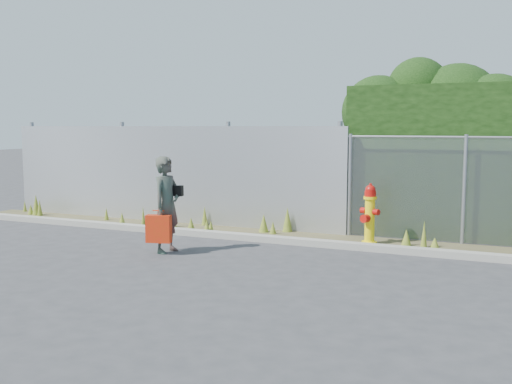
% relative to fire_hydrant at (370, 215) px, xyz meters
% --- Properties ---
extents(ground, '(80.00, 80.00, 0.00)m').
position_rel_fire_hydrant_xyz_m(ground, '(-1.60, -2.32, -0.56)').
color(ground, '#353537').
rests_on(ground, ground).
extents(curb, '(16.00, 0.22, 0.12)m').
position_rel_fire_hydrant_xyz_m(curb, '(-1.60, -0.52, -0.50)').
color(curb, gray).
rests_on(curb, ground).
extents(weed_strip, '(16.00, 1.33, 0.52)m').
position_rel_fire_hydrant_xyz_m(weed_strip, '(-1.74, 0.12, -0.45)').
color(weed_strip, '#4A432A').
rests_on(weed_strip, ground).
extents(corrugated_fence, '(8.50, 0.21, 2.30)m').
position_rel_fire_hydrant_xyz_m(corrugated_fence, '(-4.85, 0.68, 0.55)').
color(corrugated_fence, '#AEAFB5').
rests_on(corrugated_fence, ground).
extents(fire_hydrant, '(0.38, 0.34, 1.15)m').
position_rel_fire_hydrant_xyz_m(fire_hydrant, '(0.00, 0.00, 0.00)').
color(fire_hydrant, yellow).
rests_on(fire_hydrant, ground).
extents(woman, '(0.47, 0.66, 1.68)m').
position_rel_fire_hydrant_xyz_m(woman, '(-3.12, -2.03, 0.28)').
color(woman, '#106954').
rests_on(woman, ground).
extents(red_tote_bag, '(0.43, 0.16, 0.56)m').
position_rel_fire_hydrant_xyz_m(red_tote_bag, '(-3.14, -2.27, -0.11)').
color(red_tote_bag, '#AF2D0A').
extents(black_shoulder_bag, '(0.25, 0.10, 0.18)m').
position_rel_fire_hydrant_xyz_m(black_shoulder_bag, '(-3.01, -1.89, 0.52)').
color(black_shoulder_bag, black).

